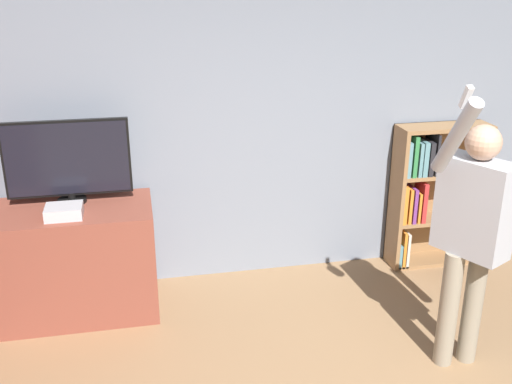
# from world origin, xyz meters

# --- Properties ---
(wall_back) EXTENTS (6.92, 0.06, 2.70)m
(wall_back) POSITION_xyz_m (0.00, 2.69, 1.35)
(wall_back) COLOR gray
(wall_back) RESTS_ON ground_plane
(tv_ledge) EXTENTS (1.21, 0.69, 0.89)m
(tv_ledge) POSITION_xyz_m (-1.74, 2.27, 0.44)
(tv_ledge) COLOR brown
(tv_ledge) RESTS_ON ground_plane
(television) EXTENTS (0.94, 0.22, 0.65)m
(television) POSITION_xyz_m (-1.74, 2.40, 1.22)
(television) COLOR black
(television) RESTS_ON tv_ledge
(game_console) EXTENTS (0.27, 0.22, 0.09)m
(game_console) POSITION_xyz_m (-1.77, 2.10, 0.93)
(game_console) COLOR silver
(game_console) RESTS_ON tv_ledge
(bookshelf) EXTENTS (0.83, 0.28, 1.32)m
(bookshelf) POSITION_xyz_m (1.34, 2.50, 0.69)
(bookshelf) COLOR #997047
(bookshelf) RESTS_ON ground_plane
(person) EXTENTS (0.61, 0.58, 1.99)m
(person) POSITION_xyz_m (0.87, 1.05, 1.04)
(person) COLOR gray
(person) RESTS_ON ground_plane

